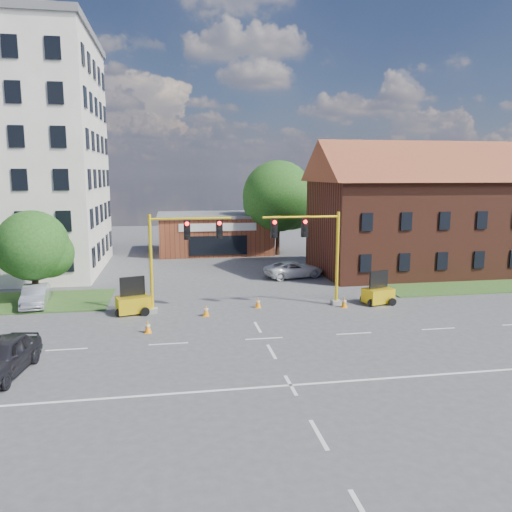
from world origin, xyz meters
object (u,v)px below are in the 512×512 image
signal_mast_east (313,247)px  sedan_dark (2,357)px  trailer_east (378,294)px  pickup_white (294,269)px  signal_mast_west (178,251)px  trailer_west (133,303)px

signal_mast_east → sedan_dark: 18.92m
signal_mast_east → trailer_east: 5.56m
trailer_east → sedan_dark: trailer_east is taller
trailer_east → sedan_dark: (-20.93, -8.65, 0.16)m
pickup_white → sedan_dark: bearing=122.8°
trailer_east → pickup_white: size_ratio=0.43×
pickup_white → sedan_dark: sedan_dark is taller
trailer_east → pickup_white: bearing=93.8°
signal_mast_west → trailer_west: bearing=178.1°
signal_mast_west → trailer_west: size_ratio=2.75×
sedan_dark → trailer_west: bearing=69.5°
signal_mast_west → trailer_east: size_ratio=2.87×
signal_mast_east → pickup_white: (1.01, 9.15, -3.23)m
trailer_east → signal_mast_west: bearing=162.4°
signal_mast_east → signal_mast_west: bearing=180.0°
trailer_east → pickup_white: trailer_east is taller
trailer_west → pickup_white: size_ratio=0.45×
signal_mast_west → pickup_white: size_ratio=1.24×
signal_mast_east → trailer_west: bearing=179.5°
signal_mast_east → trailer_east: (4.50, -0.21, -3.25)m
trailer_east → pickup_white: 9.99m
signal_mast_east → trailer_east: signal_mast_east is taller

